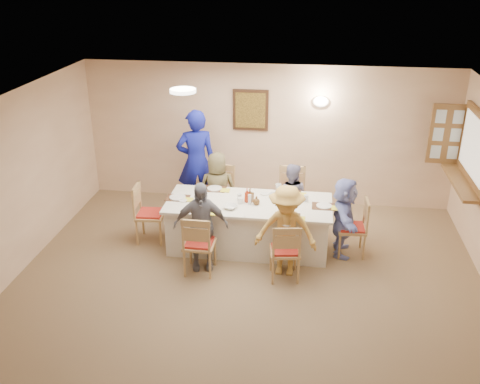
# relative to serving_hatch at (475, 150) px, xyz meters

# --- Properties ---
(ground) EXTENTS (7.00, 7.00, 0.00)m
(ground) POSITION_rel_serving_hatch_xyz_m (-3.21, -2.40, -1.50)
(ground) COLOR olive
(room_walls) EXTENTS (7.00, 7.00, 7.00)m
(room_walls) POSITION_rel_serving_hatch_xyz_m (-3.21, -2.40, 0.01)
(room_walls) COLOR #DAAF8A
(room_walls) RESTS_ON ground
(wall_picture) EXTENTS (0.62, 0.05, 0.72)m
(wall_picture) POSITION_rel_serving_hatch_xyz_m (-3.51, 1.06, 0.20)
(wall_picture) COLOR #3A2414
(wall_picture) RESTS_ON room_walls
(wall_sconce) EXTENTS (0.26, 0.09, 0.18)m
(wall_sconce) POSITION_rel_serving_hatch_xyz_m (-2.31, 1.04, 0.40)
(wall_sconce) COLOR white
(wall_sconce) RESTS_ON room_walls
(ceiling_light) EXTENTS (0.36, 0.36, 0.05)m
(ceiling_light) POSITION_rel_serving_hatch_xyz_m (-4.21, -0.90, 0.97)
(ceiling_light) COLOR white
(ceiling_light) RESTS_ON room_walls
(serving_hatch) EXTENTS (0.06, 1.50, 1.15)m
(serving_hatch) POSITION_rel_serving_hatch_xyz_m (0.00, 0.00, 0.00)
(serving_hatch) COLOR brown
(serving_hatch) RESTS_ON room_walls
(hatch_sill) EXTENTS (0.30, 1.50, 0.05)m
(hatch_sill) POSITION_rel_serving_hatch_xyz_m (-0.12, 0.00, -0.53)
(hatch_sill) COLOR brown
(hatch_sill) RESTS_ON room_walls
(shutter_door) EXTENTS (0.55, 0.04, 1.00)m
(shutter_door) POSITION_rel_serving_hatch_xyz_m (-0.26, 0.76, 0.00)
(shutter_door) COLOR brown
(shutter_door) RESTS_ON room_walls
(dining_table) EXTENTS (2.48, 1.05, 0.76)m
(dining_table) POSITION_rel_serving_hatch_xyz_m (-3.32, -0.71, -1.12)
(dining_table) COLOR white
(dining_table) RESTS_ON ground
(chair_back_left) EXTENTS (0.54, 0.54, 0.97)m
(chair_back_left) POSITION_rel_serving_hatch_xyz_m (-3.92, 0.09, -1.01)
(chair_back_left) COLOR tan
(chair_back_left) RESTS_ON ground
(chair_back_right) EXTENTS (0.48, 0.48, 1.00)m
(chair_back_right) POSITION_rel_serving_hatch_xyz_m (-2.72, 0.09, -1.00)
(chair_back_right) COLOR tan
(chair_back_right) RESTS_ON ground
(chair_front_left) EXTENTS (0.45, 0.45, 0.92)m
(chair_front_left) POSITION_rel_serving_hatch_xyz_m (-3.92, -1.51, -1.04)
(chair_front_left) COLOR tan
(chair_front_left) RESTS_ON ground
(chair_front_right) EXTENTS (0.49, 0.49, 0.88)m
(chair_front_right) POSITION_rel_serving_hatch_xyz_m (-2.72, -1.51, -1.06)
(chair_front_right) COLOR tan
(chair_front_right) RESTS_ON ground
(chair_left_end) EXTENTS (0.47, 0.47, 0.94)m
(chair_left_end) POSITION_rel_serving_hatch_xyz_m (-4.87, -0.71, -1.03)
(chair_left_end) COLOR tan
(chair_left_end) RESTS_ON ground
(chair_right_end) EXTENTS (0.45, 0.45, 0.90)m
(chair_right_end) POSITION_rel_serving_hatch_xyz_m (-1.77, -0.71, -1.05)
(chair_right_end) COLOR tan
(chair_right_end) RESTS_ON ground
(diner_back_left) EXTENTS (0.75, 0.60, 1.28)m
(diner_back_left) POSITION_rel_serving_hatch_xyz_m (-3.92, -0.03, -0.86)
(diner_back_left) COLOR brown
(diner_back_left) RESTS_ON ground
(diner_back_right) EXTENTS (0.67, 0.58, 1.15)m
(diner_back_right) POSITION_rel_serving_hatch_xyz_m (-2.72, -0.03, -0.93)
(diner_back_right) COLOR #8481AA
(diner_back_right) RESTS_ON ground
(diner_front_left) EXTENTS (0.89, 0.61, 1.32)m
(diner_front_left) POSITION_rel_serving_hatch_xyz_m (-3.92, -1.39, -0.84)
(diner_front_left) COLOR slate
(diner_front_left) RESTS_ON ground
(diner_front_right) EXTENTS (0.93, 0.60, 1.34)m
(diner_front_right) POSITION_rel_serving_hatch_xyz_m (-2.72, -1.39, -0.83)
(diner_front_right) COLOR gold
(diner_front_right) RESTS_ON ground
(diner_right_end) EXTENTS (1.15, 0.39, 1.23)m
(diner_right_end) POSITION_rel_serving_hatch_xyz_m (-1.90, -0.71, -0.89)
(diner_right_end) COLOR #96A3EF
(diner_right_end) RESTS_ON ground
(caregiver) EXTENTS (0.93, 0.83, 1.85)m
(caregiver) POSITION_rel_serving_hatch_xyz_m (-4.37, 0.44, -0.58)
(caregiver) COLOR #131B97
(caregiver) RESTS_ON ground
(placemat_fl) EXTENTS (0.34, 0.25, 0.01)m
(placemat_fl) POSITION_rel_serving_hatch_xyz_m (-3.92, -1.13, -0.74)
(placemat_fl) COLOR #472B19
(placemat_fl) RESTS_ON dining_table
(plate_fl) EXTENTS (0.23, 0.23, 0.01)m
(plate_fl) POSITION_rel_serving_hatch_xyz_m (-3.92, -1.13, -0.73)
(plate_fl) COLOR white
(plate_fl) RESTS_ON dining_table
(napkin_fl) EXTENTS (0.14, 0.14, 0.01)m
(napkin_fl) POSITION_rel_serving_hatch_xyz_m (-3.74, -1.18, -0.73)
(napkin_fl) COLOR yellow
(napkin_fl) RESTS_ON dining_table
(placemat_fr) EXTENTS (0.37, 0.27, 0.01)m
(placemat_fr) POSITION_rel_serving_hatch_xyz_m (-2.72, -1.13, -0.74)
(placemat_fr) COLOR #472B19
(placemat_fr) RESTS_ON dining_table
(plate_fr) EXTENTS (0.23, 0.23, 0.01)m
(plate_fr) POSITION_rel_serving_hatch_xyz_m (-2.72, -1.13, -0.73)
(plate_fr) COLOR white
(plate_fr) RESTS_ON dining_table
(napkin_fr) EXTENTS (0.15, 0.15, 0.01)m
(napkin_fr) POSITION_rel_serving_hatch_xyz_m (-2.54, -1.18, -0.73)
(napkin_fr) COLOR yellow
(napkin_fr) RESTS_ON dining_table
(placemat_bl) EXTENTS (0.36, 0.26, 0.01)m
(placemat_bl) POSITION_rel_serving_hatch_xyz_m (-3.92, -0.29, -0.74)
(placemat_bl) COLOR #472B19
(placemat_bl) RESTS_ON dining_table
(plate_bl) EXTENTS (0.24, 0.24, 0.01)m
(plate_bl) POSITION_rel_serving_hatch_xyz_m (-3.92, -0.29, -0.73)
(plate_bl) COLOR white
(plate_bl) RESTS_ON dining_table
(napkin_bl) EXTENTS (0.14, 0.14, 0.01)m
(napkin_bl) POSITION_rel_serving_hatch_xyz_m (-3.74, -0.34, -0.73)
(napkin_bl) COLOR yellow
(napkin_bl) RESTS_ON dining_table
(placemat_br) EXTENTS (0.33, 0.24, 0.01)m
(placemat_br) POSITION_rel_serving_hatch_xyz_m (-2.72, -0.29, -0.74)
(placemat_br) COLOR #472B19
(placemat_br) RESTS_ON dining_table
(plate_br) EXTENTS (0.24, 0.24, 0.02)m
(plate_br) POSITION_rel_serving_hatch_xyz_m (-2.72, -0.29, -0.73)
(plate_br) COLOR white
(plate_br) RESTS_ON dining_table
(napkin_br) EXTENTS (0.15, 0.15, 0.01)m
(napkin_br) POSITION_rel_serving_hatch_xyz_m (-2.54, -0.34, -0.73)
(napkin_br) COLOR yellow
(napkin_br) RESTS_ON dining_table
(placemat_le) EXTENTS (0.36, 0.27, 0.01)m
(placemat_le) POSITION_rel_serving_hatch_xyz_m (-4.42, -0.71, -0.74)
(placemat_le) COLOR #472B19
(placemat_le) RESTS_ON dining_table
(plate_le) EXTENTS (0.25, 0.25, 0.02)m
(plate_le) POSITION_rel_serving_hatch_xyz_m (-4.42, -0.71, -0.73)
(plate_le) COLOR white
(plate_le) RESTS_ON dining_table
(napkin_le) EXTENTS (0.13, 0.13, 0.01)m
(napkin_le) POSITION_rel_serving_hatch_xyz_m (-4.24, -0.76, -0.73)
(napkin_le) COLOR yellow
(napkin_le) RESTS_ON dining_table
(placemat_re) EXTENTS (0.36, 0.27, 0.01)m
(placemat_re) POSITION_rel_serving_hatch_xyz_m (-2.20, -0.71, -0.74)
(placemat_re) COLOR #472B19
(placemat_re) RESTS_ON dining_table
(plate_re) EXTENTS (0.23, 0.23, 0.01)m
(plate_re) POSITION_rel_serving_hatch_xyz_m (-2.20, -0.71, -0.73)
(plate_re) COLOR white
(plate_re) RESTS_ON dining_table
(napkin_re) EXTENTS (0.15, 0.15, 0.01)m
(napkin_re) POSITION_rel_serving_hatch_xyz_m (-2.02, -0.76, -0.73)
(napkin_re) COLOR yellow
(napkin_re) RESTS_ON dining_table
(teacup_a) EXTENTS (0.14, 0.14, 0.08)m
(teacup_a) POSITION_rel_serving_hatch_xyz_m (-4.12, -1.07, -0.70)
(teacup_a) COLOR white
(teacup_a) RESTS_ON dining_table
(teacup_b) EXTENTS (0.10, 0.10, 0.09)m
(teacup_b) POSITION_rel_serving_hatch_xyz_m (-2.91, -0.16, -0.69)
(teacup_b) COLOR white
(teacup_b) RESTS_ON dining_table
(bowl_a) EXTENTS (0.32, 0.32, 0.05)m
(bowl_a) POSITION_rel_serving_hatch_xyz_m (-3.56, -0.96, -0.72)
(bowl_a) COLOR white
(bowl_a) RESTS_ON dining_table
(bowl_b) EXTENTS (0.29, 0.29, 0.06)m
(bowl_b) POSITION_rel_serving_hatch_xyz_m (-2.94, -0.48, -0.71)
(bowl_b) COLOR white
(bowl_b) RESTS_ON dining_table
(condiment_ketchup) EXTENTS (0.09, 0.09, 0.22)m
(condiment_ketchup) POSITION_rel_serving_hatch_xyz_m (-3.35, -0.70, -0.63)
(condiment_ketchup) COLOR #AF2B0F
(condiment_ketchup) RESTS_ON dining_table
(condiment_brown) EXTENTS (0.16, 0.16, 0.21)m
(condiment_brown) POSITION_rel_serving_hatch_xyz_m (-3.30, -0.68, -0.64)
(condiment_brown) COLOR brown
(condiment_brown) RESTS_ON dining_table
(condiment_malt) EXTENTS (0.12, 0.12, 0.13)m
(condiment_malt) POSITION_rel_serving_hatch_xyz_m (-3.19, -0.77, -0.67)
(condiment_malt) COLOR brown
(condiment_malt) RESTS_ON dining_table
(drinking_glass) EXTENTS (0.06, 0.06, 0.10)m
(drinking_glass) POSITION_rel_serving_hatch_xyz_m (-3.47, -0.66, -0.68)
(drinking_glass) COLOR silver
(drinking_glass) RESTS_ON dining_table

